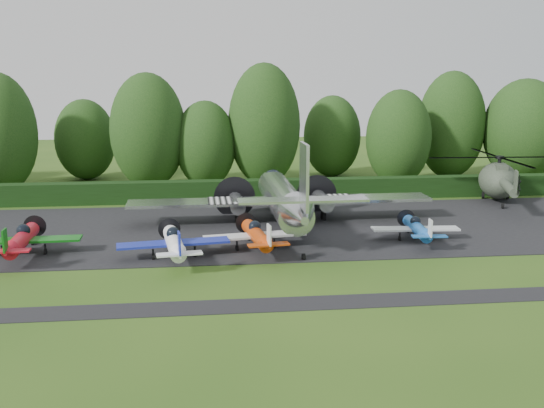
{
  "coord_description": "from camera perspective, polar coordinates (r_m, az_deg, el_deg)",
  "views": [
    {
      "loc": [
        -3.14,
        -35.74,
        11.86
      ],
      "look_at": [
        1.62,
        7.56,
        2.5
      ],
      "focal_mm": 40.0,
      "sensor_mm": 36.0,
      "label": 1
    }
  ],
  "objects": [
    {
      "name": "light_plane_orange",
      "position": [
        41.36,
        -1.46,
        -2.91
      ],
      "size": [
        7.09,
        7.45,
        2.72
      ],
      "rotation": [
        0.0,
        0.0,
        -0.14
      ],
      "color": "#BC3B0B",
      "rests_on": "ground"
    },
    {
      "name": "helicopter",
      "position": [
        61.16,
        20.56,
        2.38
      ],
      "size": [
        13.44,
        15.74,
        4.33
      ],
      "rotation": [
        0.0,
        0.0,
        0.31
      ],
      "color": "#343C2E",
      "rests_on": "ground"
    },
    {
      "name": "tree_3",
      "position": [
        66.7,
        11.82,
        6.1
      ],
      "size": [
        6.97,
        6.97,
        10.32
      ],
      "color": "black",
      "rests_on": "ground"
    },
    {
      "name": "tree_7",
      "position": [
        72.99,
        16.5,
        7.13
      ],
      "size": [
        7.65,
        7.65,
        12.28
      ],
      "color": "black",
      "rests_on": "ground"
    },
    {
      "name": "tree_0",
      "position": [
        65.05,
        -0.74,
        7.43
      ],
      "size": [
        7.71,
        7.71,
        13.09
      ],
      "color": "black",
      "rests_on": "ground"
    },
    {
      "name": "taxiway_verge",
      "position": [
        32.17,
        -0.23,
        -9.5
      ],
      "size": [
        70.0,
        2.0,
        0.0
      ],
      "primitive_type": "cube",
      "color": "black",
      "rests_on": "ground"
    },
    {
      "name": "apron",
      "position": [
        47.36,
        -2.27,
        -2.38
      ],
      "size": [
        70.0,
        18.0,
        0.01
      ],
      "primitive_type": "cube",
      "color": "black",
      "rests_on": "ground"
    },
    {
      "name": "light_plane_white",
      "position": [
        39.87,
        -9.19,
        -3.59
      ],
      "size": [
        7.31,
        7.69,
        2.81
      ],
      "rotation": [
        0.0,
        0.0,
        -0.14
      ],
      "color": "white",
      "rests_on": "ground"
    },
    {
      "name": "tree_5",
      "position": [
        72.39,
        -17.17,
        5.8
      ],
      "size": [
        6.75,
        6.75,
        9.15
      ],
      "color": "black",
      "rests_on": "ground"
    },
    {
      "name": "sign_board",
      "position": [
        65.25,
        22.54,
        1.8
      ],
      "size": [
        3.19,
        0.12,
        1.79
      ],
      "rotation": [
        0.0,
        0.0,
        -0.23
      ],
      "color": "#3F3326",
      "rests_on": "ground"
    },
    {
      "name": "tree_10",
      "position": [
        71.55,
        5.67,
        6.35
      ],
      "size": [
        6.67,
        6.67,
        9.5
      ],
      "color": "black",
      "rests_on": "ground"
    },
    {
      "name": "hedgerow",
      "position": [
        58.05,
        -3.04,
        0.32
      ],
      "size": [
        90.0,
        1.6,
        2.0
      ],
      "primitive_type": "cube",
      "color": "black",
      "rests_on": "ground"
    },
    {
      "name": "light_plane_blue",
      "position": [
        44.84,
        13.49,
        -2.22
      ],
      "size": [
        6.31,
        6.64,
        2.43
      ],
      "rotation": [
        0.0,
        0.0,
        0.07
      ],
      "color": "#1C5AAC",
      "rests_on": "ground"
    },
    {
      "name": "tree_1",
      "position": [
        64.65,
        -6.28,
        5.59
      ],
      "size": [
        6.44,
        6.44,
        9.2
      ],
      "color": "black",
      "rests_on": "ground"
    },
    {
      "name": "light_plane_red",
      "position": [
        43.26,
        -22.5,
        -3.1
      ],
      "size": [
        7.42,
        7.8,
        2.85
      ],
      "rotation": [
        0.0,
        0.0,
        -0.04
      ],
      "color": "red",
      "rests_on": "ground"
    },
    {
      "name": "tree_6",
      "position": [
        64.93,
        -11.6,
        6.73
      ],
      "size": [
        7.88,
        7.88,
        12.09
      ],
      "color": "black",
      "rests_on": "ground"
    },
    {
      "name": "ground",
      "position": [
        37.79,
        -1.2,
        -6.17
      ],
      "size": [
        160.0,
        160.0,
        0.0
      ],
      "primitive_type": "plane",
      "color": "#284A15",
      "rests_on": "ground"
    },
    {
      "name": "tree_11",
      "position": [
        74.1,
        22.61,
        6.44
      ],
      "size": [
        8.89,
        8.89,
        11.44
      ],
      "color": "black",
      "rests_on": "ground"
    },
    {
      "name": "transport_plane",
      "position": [
        47.72,
        1.11,
        0.45
      ],
      "size": [
        24.66,
        18.91,
        7.9
      ],
      "rotation": [
        0.0,
        0.0,
        -0.02
      ],
      "color": "silver",
      "rests_on": "ground"
    }
  ]
}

